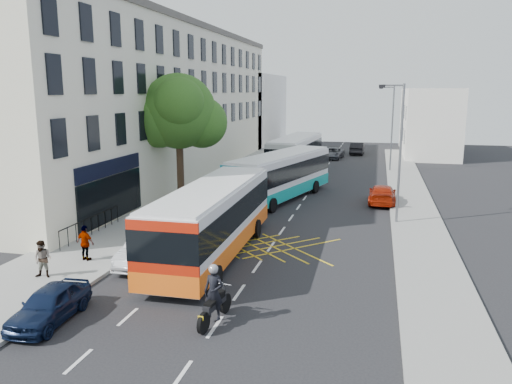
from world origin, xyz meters
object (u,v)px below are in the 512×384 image
Objects in this scene: motorbike at (214,296)px; parked_car_blue at (50,304)px; lamp_far at (391,124)px; distant_car_dark at (357,148)px; bus_mid at (281,175)px; parked_car_silver at (149,247)px; lamp_near at (399,146)px; distant_car_grey at (333,153)px; bus_near at (213,219)px; bus_far at (296,154)px; pedestrian_far at (85,243)px; pedestrian_near at (43,259)px; red_hatchback at (382,194)px; street_tree at (178,112)px.

parked_car_blue is (-5.49, -1.23, -0.37)m from motorbike.
distant_car_dark is at bearing 105.31° from lamp_far.
parked_car_silver is (-3.23, -14.89, -1.02)m from bus_mid.
lamp_near is 1.78× the size of distant_car_grey.
bus_far is (-0.19, 25.56, 0.01)m from bus_near.
lamp_far is at bearing -102.58° from pedestrian_far.
bus_mid is 2.71× the size of parked_car_silver.
lamp_near and lamp_far have the same top height.
lamp_far is at bearing 77.48° from bus_mid.
bus_near is 7.40× the size of pedestrian_far.
parked_car_blue is at bearing 122.68° from pedestrian_far.
lamp_far is 0.66× the size of bus_mid.
pedestrian_near is (-5.61, -30.39, -0.86)m from bus_far.
bus_near is 13.15m from bus_mid.
lamp_near reaches higher than distant_car_dark.
parked_car_blue is at bearing -97.89° from parked_car_silver.
parked_car_blue is 2.31× the size of pedestrian_near.
distant_car_grey is 0.99× the size of distant_car_dark.
distant_car_grey is (1.71, 23.05, -1.13)m from bus_mid.
motorbike is 1.44× the size of pedestrian_far.
distant_car_dark is (4.27, 27.89, -1.01)m from bus_mid.
lamp_near reaches higher than red_hatchback.
red_hatchback is 1.00× the size of distant_car_grey.
bus_mid is 2.69× the size of red_hatchback.
motorbike reaches higher than parked_car_silver.
parked_car_blue is 0.80× the size of distant_car_dark.
red_hatchback is at bearing 44.75° from pedestrian_near.
pedestrian_near reaches higher than red_hatchback.
distant_car_grey is 2.75× the size of pedestrian_far.
motorbike is at bearing -72.10° from bus_near.
motorbike is (8.40, -17.67, -5.30)m from street_tree.
distant_car_dark is (7.50, 42.79, 0.01)m from parked_car_silver.
bus_near is 2.67× the size of distant_car_dark.
lamp_far is at bearing 49.19° from street_tree.
lamp_far is 33.63m from pedestrian_far.
bus_far is 2.74× the size of parked_car_silver.
parked_car_silver is (-4.79, 5.03, -0.25)m from motorbike.
bus_mid is 16.78m from pedestrian_far.
street_tree is 1.10× the size of lamp_far.
red_hatchback is at bearing 10.28° from street_tree.
bus_near reaches higher than red_hatchback.
distant_car_grey is at bearing 101.28° from bus_mid.
pedestrian_near is at bearing -96.64° from bus_far.
red_hatchback is at bearing 97.20° from lamp_near.
motorbike reaches higher than distant_car_grey.
motorbike is at bearing -83.76° from distant_car_grey.
bus_near is 7.70× the size of pedestrian_near.
lamp_near reaches higher than bus_near.
lamp_near is at bearing -71.27° from distant_car_grey.
parked_car_blue is 5.91m from pedestrian_far.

